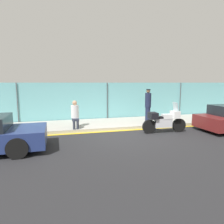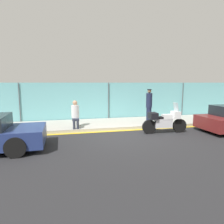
# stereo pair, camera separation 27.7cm
# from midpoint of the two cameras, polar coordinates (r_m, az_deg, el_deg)

# --- Properties ---
(ground_plane) EXTENTS (120.00, 120.00, 0.00)m
(ground_plane) POSITION_cam_midpoint_polar(r_m,az_deg,el_deg) (9.15, 4.95, -6.78)
(ground_plane) COLOR #262628
(sidewalk) EXTENTS (38.61, 2.75, 0.16)m
(sidewalk) POSITION_cam_midpoint_polar(r_m,az_deg,el_deg) (11.40, 1.17, -3.30)
(sidewalk) COLOR #ADA89E
(sidewalk) RESTS_ON ground_plane
(curb_paint_stripe) EXTENTS (38.61, 0.18, 0.01)m
(curb_paint_stripe) POSITION_cam_midpoint_polar(r_m,az_deg,el_deg) (10.04, 3.23, -5.37)
(curb_paint_stripe) COLOR gold
(curb_paint_stripe) RESTS_ON ground_plane
(storefront_fence) EXTENTS (36.68, 0.17, 2.39)m
(storefront_fence) POSITION_cam_midpoint_polar(r_m,az_deg,el_deg) (12.65, -0.45, 2.97)
(storefront_fence) COLOR #6BB2B7
(storefront_fence) RESTS_ON ground_plane
(motorcycle) EXTENTS (2.20, 0.57, 1.46)m
(motorcycle) POSITION_cam_midpoint_polar(r_m,az_deg,el_deg) (9.84, 15.52, -2.47)
(motorcycle) COLOR black
(motorcycle) RESTS_ON ground_plane
(officer_standing) EXTENTS (0.35, 0.35, 1.86)m
(officer_standing) POSITION_cam_midpoint_polar(r_m,az_deg,el_deg) (11.64, 11.20, 1.99)
(officer_standing) COLOR #191E38
(officer_standing) RESTS_ON sidewalk
(person_seated_on_curb) EXTENTS (0.38, 0.69, 1.35)m
(person_seated_on_curb) POSITION_cam_midpoint_polar(r_m,az_deg,el_deg) (10.05, -9.67, -0.19)
(person_seated_on_curb) COLOR #2D3342
(person_seated_on_curb) RESTS_ON sidewalk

